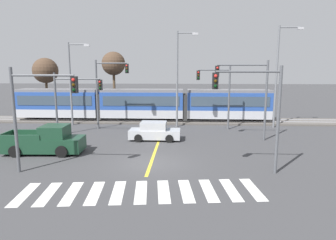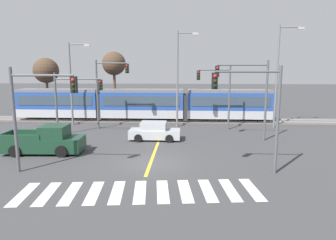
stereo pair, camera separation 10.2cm
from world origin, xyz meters
name	(u,v)px [view 1 (the left image)]	position (x,y,z in m)	size (l,w,h in m)	color
ground_plane	(151,163)	(0.00, 0.00, 0.00)	(200.00, 200.00, 0.00)	#3D3D3F
track_bed	(165,121)	(0.00, 15.06, 0.09)	(120.00, 4.00, 0.18)	#56514C
rail_near	(165,121)	(0.00, 14.34, 0.23)	(120.00, 0.08, 0.10)	#939399
rail_far	(166,118)	(0.00, 15.78, 0.23)	(120.00, 0.08, 0.10)	#939399
light_rail_tram	(143,103)	(-2.56, 15.05, 2.05)	(28.00, 2.64, 3.43)	#B7BAC1
crosswalk_stripe_0	(24,194)	(-5.47, -5.03, 0.00)	(0.56, 2.80, 0.01)	silver
crosswalk_stripe_1	(48,194)	(-4.37, -4.91, 0.00)	(0.56, 2.80, 0.01)	silver
crosswalk_stripe_2	(72,193)	(-3.28, -4.79, 0.00)	(0.56, 2.80, 0.01)	silver
crosswalk_stripe_3	(95,193)	(-2.19, -4.67, 0.00)	(0.56, 2.80, 0.01)	silver
crosswalk_stripe_4	(118,192)	(-1.09, -4.55, 0.00)	(0.56, 2.80, 0.01)	silver
crosswalk_stripe_5	(141,192)	(0.00, -4.43, 0.00)	(0.56, 2.80, 0.01)	silver
crosswalk_stripe_6	(164,191)	(1.09, -4.31, 0.00)	(0.56, 2.80, 0.01)	silver
crosswalk_stripe_7	(186,191)	(2.19, -4.20, 0.00)	(0.56, 2.80, 0.01)	silver
crosswalk_stripe_8	(209,190)	(3.28, -4.08, 0.00)	(0.56, 2.80, 0.01)	silver
crosswalk_stripe_9	(231,190)	(4.37, -3.96, 0.00)	(0.56, 2.80, 0.01)	silver
crosswalk_stripe_10	(253,189)	(5.47, -3.84, 0.00)	(0.56, 2.80, 0.01)	silver
lane_centre_line	(158,143)	(0.00, 5.31, 0.00)	(0.20, 15.49, 0.01)	gold
sedan_crossing	(155,132)	(-0.37, 6.26, 0.70)	(4.22, 1.95, 1.52)	#B7BABF
pickup_truck	(46,141)	(-7.59, 1.87, 0.84)	(5.48, 2.42, 1.98)	#193D28
traffic_light_far_right	(218,88)	(5.34, 11.09, 4.03)	(3.25, 0.38, 6.13)	#515459
traffic_light_far_left	(107,84)	(-5.42, 10.72, 4.41)	(3.25, 0.38, 6.70)	#515459
traffic_light_near_left	(36,104)	(-6.13, -2.02, 3.93)	(3.75, 0.38, 5.96)	#515459
traffic_light_mid_right	(249,88)	(7.32, 6.58, 4.36)	(4.25, 0.38, 6.54)	#515459
traffic_light_near_right	(256,103)	(5.98, -1.46, 4.04)	(3.75, 0.38, 6.03)	#515459
traffic_light_mid_left	(72,94)	(-7.65, 7.53, 3.65)	(4.25, 0.38, 5.53)	#515459
street_lamp_west	(72,79)	(-9.46, 12.47, 4.83)	(2.29, 0.28, 8.48)	slate
street_lamp_centre	(179,74)	(1.53, 12.11, 5.33)	(2.11, 0.28, 9.49)	slate
street_lamp_east	(279,71)	(11.32, 12.23, 5.60)	(2.37, 0.28, 9.96)	slate
bare_tree_far_west	(45,71)	(-16.15, 20.88, 5.57)	(3.30, 3.30, 7.27)	brown
bare_tree_west	(113,64)	(-6.63, 18.93, 6.40)	(2.87, 2.87, 7.93)	brown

